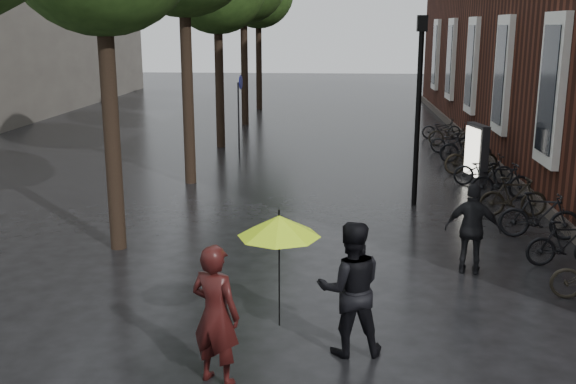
# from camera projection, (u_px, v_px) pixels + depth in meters

# --- Properties ---
(person_burgundy) EXTENTS (0.80, 0.68, 1.86)m
(person_burgundy) POSITION_uv_depth(u_px,v_px,m) (216.00, 315.00, 8.50)
(person_burgundy) COLOR black
(person_burgundy) RESTS_ON ground
(person_black) EXTENTS (1.02, 0.85, 1.92)m
(person_black) POSITION_uv_depth(u_px,v_px,m) (350.00, 288.00, 9.27)
(person_black) COLOR black
(person_black) RESTS_ON ground
(lime_umbrella) EXTENTS (1.10, 1.10, 1.62)m
(lime_umbrella) POSITION_uv_depth(u_px,v_px,m) (279.00, 226.00, 8.73)
(lime_umbrella) COLOR black
(lime_umbrella) RESTS_ON ground
(pedestrian_walking) EXTENTS (1.06, 0.61, 1.70)m
(pedestrian_walking) POSITION_uv_depth(u_px,v_px,m) (473.00, 229.00, 12.35)
(pedestrian_walking) COLOR black
(pedestrian_walking) RESTS_ON ground
(parked_bicycles) EXTENTS (2.01, 17.43, 1.03)m
(parked_bicycles) POSITION_uv_depth(u_px,v_px,m) (485.00, 168.00, 19.48)
(parked_bicycles) COLOR black
(parked_bicycles) RESTS_ON ground
(ad_lightbox) EXTENTS (0.26, 1.13, 1.71)m
(ad_lightbox) POSITION_uv_depth(u_px,v_px,m) (476.00, 153.00, 19.65)
(ad_lightbox) COLOR black
(ad_lightbox) RESTS_ON ground
(lamp_post) EXTENTS (0.24, 0.24, 4.72)m
(lamp_post) POSITION_uv_depth(u_px,v_px,m) (419.00, 93.00, 16.62)
(lamp_post) COLOR black
(lamp_post) RESTS_ON ground
(cycle_sign) EXTENTS (0.15, 0.50, 2.76)m
(cycle_sign) POSITION_uv_depth(u_px,v_px,m) (240.00, 101.00, 24.20)
(cycle_sign) COLOR #262628
(cycle_sign) RESTS_ON ground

